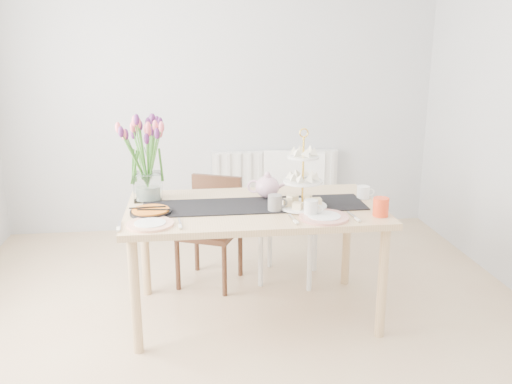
{
  "coord_description": "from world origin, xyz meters",
  "views": [
    {
      "loc": [
        -0.3,
        -2.78,
        1.76
      ],
      "look_at": [
        0.09,
        0.41,
        0.86
      ],
      "focal_mm": 38.0,
      "sensor_mm": 36.0,
      "label": 1
    }
  ],
  "objects": [
    {
      "name": "radiator",
      "position": [
        0.5,
        2.19,
        0.45
      ],
      "size": [
        1.2,
        0.08,
        0.6
      ],
      "primitive_type": "cube",
      "color": "white",
      "rests_on": "room_shell"
    },
    {
      "name": "mug_grey",
      "position": [
        0.2,
        0.34,
        0.8
      ],
      "size": [
        0.09,
        0.09,
        0.1
      ],
      "primitive_type": "cylinder",
      "rotation": [
        0.0,
        0.0,
        -0.0
      ],
      "color": "slate",
      "rests_on": "dining_table"
    },
    {
      "name": "room_shell",
      "position": [
        0.0,
        0.0,
        1.3
      ],
      "size": [
        4.5,
        4.5,
        4.5
      ],
      "color": "tan",
      "rests_on": "ground"
    },
    {
      "name": "cream_jug",
      "position": [
        0.83,
        0.54,
        0.79
      ],
      "size": [
        0.11,
        0.11,
        0.08
      ],
      "primitive_type": "cylinder",
      "rotation": [
        0.0,
        0.0,
        -0.31
      ],
      "color": "white",
      "rests_on": "dining_table"
    },
    {
      "name": "teapot",
      "position": [
        0.2,
        0.62,
        0.83
      ],
      "size": [
        0.29,
        0.26,
        0.17
      ],
      "primitive_type": null,
      "rotation": [
        0.0,
        0.0,
        -0.23
      ],
      "color": "silver",
      "rests_on": "dining_table"
    },
    {
      "name": "tulip_vase",
      "position": [
        -0.58,
        0.7,
        1.11
      ],
      "size": [
        0.65,
        0.65,
        0.56
      ],
      "rotation": [
        0.0,
        0.0,
        -0.29
      ],
      "color": "silver",
      "rests_on": "dining_table"
    },
    {
      "name": "tart_tin",
      "position": [
        -0.55,
        0.38,
        0.76
      ],
      "size": [
        0.25,
        0.25,
        0.03
      ],
      "rotation": [
        0.0,
        0.0,
        -0.38
      ],
      "color": "black",
      "rests_on": "dining_table"
    },
    {
      "name": "mug_white",
      "position": [
        0.4,
        0.22,
        0.8
      ],
      "size": [
        0.11,
        0.11,
        0.1
      ],
      "primitive_type": "cylinder",
      "rotation": [
        0.0,
        0.0,
        -0.41
      ],
      "color": "silver",
      "rests_on": "dining_table"
    },
    {
      "name": "chair_white",
      "position": [
        0.45,
        1.07,
        0.55
      ],
      "size": [
        0.59,
        0.59,
        0.95
      ],
      "rotation": [
        0.0,
        0.0,
        -0.33
      ],
      "color": "white",
      "rests_on": "ground"
    },
    {
      "name": "mug_orange",
      "position": [
        0.81,
        0.17,
        0.81
      ],
      "size": [
        0.13,
        0.13,
        0.11
      ],
      "primitive_type": "cylinder",
      "rotation": [
        0.0,
        0.0,
        0.81
      ],
      "color": "#FA421B",
      "rests_on": "dining_table"
    },
    {
      "name": "plate_right",
      "position": [
        0.47,
        0.17,
        0.76
      ],
      "size": [
        0.33,
        0.33,
        0.02
      ],
      "primitive_type": "cylinder",
      "rotation": [
        0.0,
        0.0,
        0.14
      ],
      "color": "silver",
      "rests_on": "dining_table"
    },
    {
      "name": "plate_left",
      "position": [
        -0.54,
        0.17,
        0.76
      ],
      "size": [
        0.29,
        0.29,
        0.01
      ],
      "primitive_type": "cylinder",
      "rotation": [
        0.0,
        0.0,
        0.11
      ],
      "color": "white",
      "rests_on": "dining_table"
    },
    {
      "name": "cake_stand",
      "position": [
        0.38,
        0.38,
        0.88
      ],
      "size": [
        0.31,
        0.31,
        0.45
      ],
      "rotation": [
        0.0,
        0.0,
        -0.27
      ],
      "color": "gold",
      "rests_on": "dining_table"
    },
    {
      "name": "table_runner",
      "position": [
        0.09,
        0.46,
        0.75
      ],
      "size": [
        1.4,
        0.35,
        0.01
      ],
      "primitive_type": "cube",
      "color": "black",
      "rests_on": "dining_table"
    },
    {
      "name": "dining_table",
      "position": [
        0.09,
        0.46,
        0.67
      ],
      "size": [
        1.6,
        0.9,
        0.75
      ],
      "color": "tan",
      "rests_on": "ground"
    },
    {
      "name": "chair_brown",
      "position": [
        -0.15,
        1.05,
        0.45
      ],
      "size": [
        0.51,
        0.51,
        0.79
      ],
      "rotation": [
        0.0,
        0.0,
        -0.41
      ],
      "color": "#392214",
      "rests_on": "ground"
    }
  ]
}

